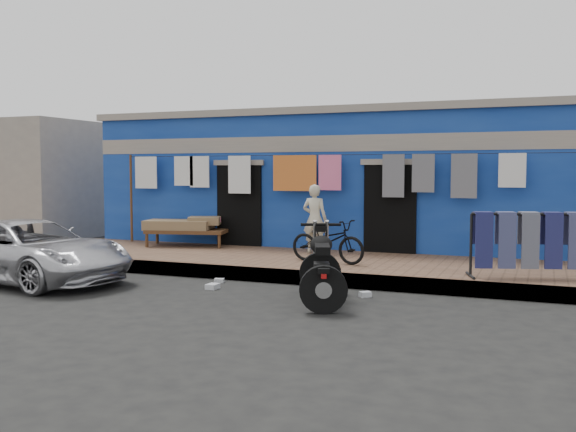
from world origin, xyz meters
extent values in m
plane|color=black|center=(0.00, 0.00, 0.00)|extent=(80.00, 80.00, 0.00)
cube|color=brown|center=(0.00, 3.00, 0.12)|extent=(28.00, 3.00, 0.25)
cube|color=gray|center=(0.00, 1.55, 0.12)|extent=(28.00, 0.10, 0.25)
cube|color=navy|center=(0.00, 7.00, 1.60)|extent=(12.00, 5.00, 3.20)
cube|color=#9E9384|center=(0.00, 4.56, 2.55)|extent=(12.00, 0.14, 0.35)
cube|color=#9E9384|center=(0.00, 7.00, 3.28)|extent=(12.20, 5.20, 0.16)
cube|color=black|center=(-2.20, 4.48, 1.05)|extent=(1.10, 0.10, 2.10)
cube|color=black|center=(1.30, 4.48, 1.05)|extent=(1.10, 0.10, 2.10)
cube|color=#9E9384|center=(-11.00, 7.00, 1.70)|extent=(6.00, 5.00, 3.40)
cylinder|color=brown|center=(-5.00, 4.25, 1.30)|extent=(0.06, 0.06, 2.10)
cylinder|color=black|center=(0.00, 4.25, 2.30)|extent=(10.00, 0.01, 0.01)
cube|color=silver|center=(-4.56, 4.25, 1.92)|extent=(0.60, 0.02, 0.76)
cube|color=silver|center=(-3.52, 4.25, 1.96)|extent=(0.50, 0.02, 0.68)
cube|color=silver|center=(-3.11, 4.25, 1.94)|extent=(0.50, 0.02, 0.72)
cube|color=silver|center=(-2.08, 4.25, 1.88)|extent=(0.55, 0.02, 0.85)
cube|color=#CC4C26|center=(-0.75, 4.25, 1.91)|extent=(1.00, 0.02, 0.77)
cube|color=pink|center=(0.05, 4.25, 1.93)|extent=(0.50, 0.02, 0.75)
cube|color=slate|center=(1.41, 4.25, 1.86)|extent=(0.45, 0.02, 0.88)
cube|color=slate|center=(2.02, 4.25, 1.92)|extent=(0.45, 0.02, 0.77)
cube|color=slate|center=(2.81, 4.25, 1.86)|extent=(0.50, 0.02, 0.87)
cube|color=silver|center=(3.70, 4.25, 1.97)|extent=(0.50, 0.02, 0.65)
imported|color=silver|center=(-4.14, 0.01, 0.57)|extent=(4.24, 2.33, 1.14)
imported|color=beige|center=(-0.14, 3.84, 0.97)|extent=(0.53, 0.36, 1.44)
imported|color=black|center=(0.55, 2.62, 0.75)|extent=(1.61, 0.86, 0.99)
cube|color=silver|center=(-0.98, 1.20, 0.04)|extent=(0.19, 0.17, 0.07)
cube|color=silver|center=(1.74, 0.91, 0.04)|extent=(0.21, 0.21, 0.08)
cube|color=silver|center=(-0.80, 0.62, 0.04)|extent=(0.18, 0.22, 0.09)
camera|label=1|loc=(4.31, -8.70, 1.97)|focal=40.00mm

